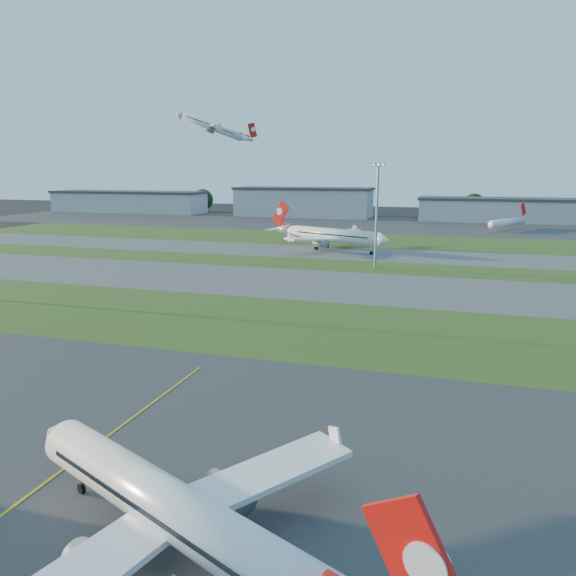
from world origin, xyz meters
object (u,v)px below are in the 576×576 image
at_px(airliner_taxiing, 331,235).
at_px(mini_jet_near, 508,222).
at_px(light_mast_centre, 377,209).
at_px(airliner_parked, 175,512).

height_order(airliner_taxiing, mini_jet_near, airliner_taxiing).
bearing_deg(airliner_taxiing, mini_jet_near, -102.56).
height_order(mini_jet_near, light_mast_centre, light_mast_centre).
bearing_deg(airliner_taxiing, airliner_parked, 122.39).
bearing_deg(mini_jet_near, airliner_taxiing, 174.56).
xyz_separation_m(airliner_parked, light_mast_centre, (-4.36, 110.68, 11.20)).
xyz_separation_m(mini_jet_near, light_mast_centre, (-37.79, -106.76, 11.53)).
relative_size(airliner_taxiing, mini_jet_near, 1.50).
relative_size(airliner_parked, mini_jet_near, 1.20).
bearing_deg(light_mast_centre, mini_jet_near, 70.51).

